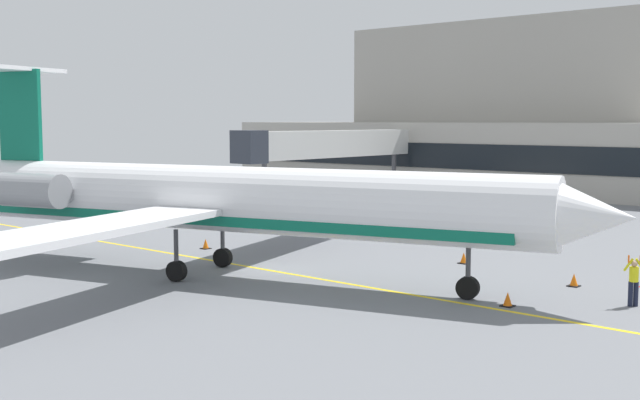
{
  "coord_description": "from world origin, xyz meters",
  "views": [
    {
      "loc": [
        25.84,
        -25.91,
        6.97
      ],
      "look_at": [
        -0.11,
        4.07,
        3.0
      ],
      "focal_mm": 44.95,
      "sensor_mm": 36.0,
      "label": 1
    }
  ],
  "objects_px": {
    "regional_jet": "(217,199)",
    "pushback_tractor": "(278,190)",
    "fuel_tank": "(404,190)",
    "marshaller": "(634,281)",
    "baggage_tug": "(332,211)"
  },
  "relations": [
    {
      "from": "regional_jet",
      "to": "marshaller",
      "type": "xyz_separation_m",
      "value": [
        16.32,
        6.17,
        -2.47
      ]
    },
    {
      "from": "baggage_tug",
      "to": "marshaller",
      "type": "relative_size",
      "value": 2.23
    },
    {
      "from": "baggage_tug",
      "to": "fuel_tank",
      "type": "bearing_deg",
      "value": 104.79
    },
    {
      "from": "baggage_tug",
      "to": "regional_jet",
      "type": "bearing_deg",
      "value": -67.0
    },
    {
      "from": "baggage_tug",
      "to": "marshaller",
      "type": "bearing_deg",
      "value": -23.55
    },
    {
      "from": "regional_jet",
      "to": "pushback_tractor",
      "type": "height_order",
      "value": "regional_jet"
    },
    {
      "from": "regional_jet",
      "to": "pushback_tractor",
      "type": "distance_m",
      "value": 32.74
    },
    {
      "from": "pushback_tractor",
      "to": "marshaller",
      "type": "distance_m",
      "value": 41.59
    },
    {
      "from": "baggage_tug",
      "to": "marshaller",
      "type": "height_order",
      "value": "baggage_tug"
    },
    {
      "from": "pushback_tractor",
      "to": "marshaller",
      "type": "height_order",
      "value": "pushback_tractor"
    },
    {
      "from": "regional_jet",
      "to": "baggage_tug",
      "type": "bearing_deg",
      "value": 113.0
    },
    {
      "from": "pushback_tractor",
      "to": "fuel_tank",
      "type": "height_order",
      "value": "fuel_tank"
    },
    {
      "from": "marshaller",
      "to": "baggage_tug",
      "type": "bearing_deg",
      "value": 156.45
    },
    {
      "from": "regional_jet",
      "to": "fuel_tank",
      "type": "distance_m",
      "value": 31.46
    },
    {
      "from": "fuel_tank",
      "to": "marshaller",
      "type": "distance_m",
      "value": 35.57
    }
  ]
}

